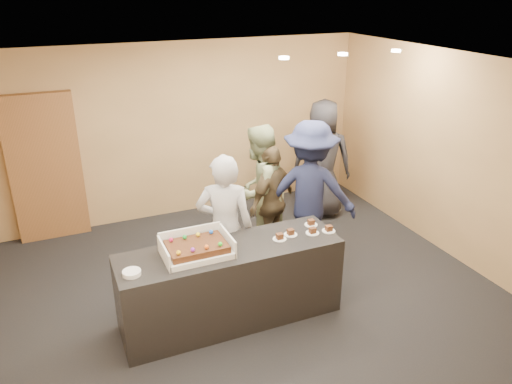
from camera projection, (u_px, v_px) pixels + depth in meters
The scene contains 17 objects.
room at pixel (237, 189), 5.58m from camera, with size 6.04×6.00×2.70m.
serving_counter at pixel (231, 284), 5.43m from camera, with size 2.40×0.70×0.90m, color black.
storage_cabinet at pixel (46, 168), 7.01m from camera, with size 0.96×0.15×2.12m, color brown.
cake_box at pixel (196, 250), 5.12m from camera, with size 0.70×0.48×0.21m.
sheet_cake at pixel (197, 246), 5.08m from camera, with size 0.60×0.41×0.12m.
plate_stack at pixel (132, 273), 4.76m from camera, with size 0.18×0.18×0.04m, color white.
slice_a at pixel (280, 237), 5.42m from camera, with size 0.15×0.15×0.07m.
slice_b at pixel (291, 233), 5.51m from camera, with size 0.15×0.15×0.07m.
slice_c at pixel (312, 231), 5.55m from camera, with size 0.15×0.15×0.07m.
slice_d at pixel (311, 223), 5.73m from camera, with size 0.15×0.15×0.07m.
slice_e at pixel (329, 229), 5.59m from camera, with size 0.15×0.15×0.07m.
person_server_grey at pixel (225, 229), 5.68m from camera, with size 0.65×0.43×1.78m, color #A8A7AC.
person_sage_man at pixel (258, 190), 6.69m from camera, with size 0.87×0.68×1.80m, color #919D71.
person_navy_man at pixel (310, 192), 6.51m from camera, with size 1.23×0.71×1.90m, color #1D2243.
person_brown_extra at pixel (272, 201), 6.66m from camera, with size 0.92×0.38×1.56m, color brown.
person_dark_suit at pixel (322, 159), 7.76m from camera, with size 0.91×0.59×1.87m, color #232227.
ceiling_spotlights at pixel (343, 54), 6.07m from camera, with size 1.72×0.12×0.03m.
Camera 1 is at (-1.86, -4.81, 3.50)m, focal length 35.00 mm.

